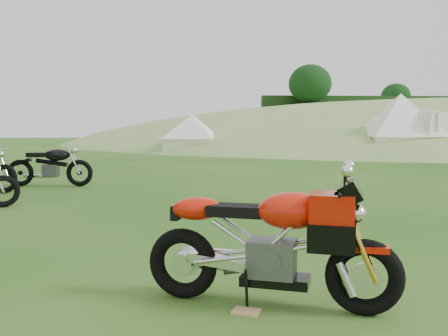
{
  "coord_description": "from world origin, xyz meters",
  "views": [
    {
      "loc": [
        -0.53,
        -6.01,
        1.53
      ],
      "look_at": [
        -0.11,
        0.4,
        0.99
      ],
      "focal_mm": 40.0,
      "sensor_mm": 36.0,
      "label": 1
    }
  ],
  "objects_px": {
    "sport_motorcycle": "(270,234)",
    "tent_right": "(400,127)",
    "plywood_board": "(246,311)",
    "caravan": "(447,134)",
    "tent_left": "(192,132)",
    "vintage_moto_d": "(50,165)"
  },
  "relations": [
    {
      "from": "tent_left",
      "to": "caravan",
      "type": "height_order",
      "value": "tent_left"
    },
    {
      "from": "vintage_moto_d",
      "to": "tent_right",
      "type": "bearing_deg",
      "value": 44.04
    },
    {
      "from": "vintage_moto_d",
      "to": "caravan",
      "type": "xyz_separation_m",
      "value": [
        16.26,
        11.23,
        0.55
      ]
    },
    {
      "from": "plywood_board",
      "to": "tent_left",
      "type": "height_order",
      "value": "tent_left"
    },
    {
      "from": "tent_left",
      "to": "tent_right",
      "type": "distance_m",
      "value": 10.99
    },
    {
      "from": "vintage_moto_d",
      "to": "tent_left",
      "type": "relative_size",
      "value": 0.78
    },
    {
      "from": "tent_left",
      "to": "caravan",
      "type": "bearing_deg",
      "value": -5.65
    },
    {
      "from": "sport_motorcycle",
      "to": "caravan",
      "type": "bearing_deg",
      "value": 78.0
    },
    {
      "from": "sport_motorcycle",
      "to": "tent_left",
      "type": "xyz_separation_m",
      "value": [
        -0.61,
        23.95,
        0.55
      ]
    },
    {
      "from": "plywood_board",
      "to": "caravan",
      "type": "distance_m",
      "value": 23.53
    },
    {
      "from": "plywood_board",
      "to": "tent_left",
      "type": "distance_m",
      "value": 24.12
    },
    {
      "from": "plywood_board",
      "to": "caravan",
      "type": "relative_size",
      "value": 0.05
    },
    {
      "from": "sport_motorcycle",
      "to": "tent_right",
      "type": "bearing_deg",
      "value": 83.35
    },
    {
      "from": "sport_motorcycle",
      "to": "caravan",
      "type": "distance_m",
      "value": 23.27
    },
    {
      "from": "tent_right",
      "to": "plywood_board",
      "type": "bearing_deg",
      "value": -113.02
    },
    {
      "from": "tent_right",
      "to": "caravan",
      "type": "xyz_separation_m",
      "value": [
        2.43,
        0.05,
        -0.34
      ]
    },
    {
      "from": "caravan",
      "to": "vintage_moto_d",
      "type": "bearing_deg",
      "value": -169.55
    },
    {
      "from": "tent_left",
      "to": "caravan",
      "type": "relative_size",
      "value": 0.57
    },
    {
      "from": "sport_motorcycle",
      "to": "tent_left",
      "type": "distance_m",
      "value": 23.96
    },
    {
      "from": "plywood_board",
      "to": "tent_right",
      "type": "distance_m",
      "value": 22.34
    },
    {
      "from": "caravan",
      "to": "tent_right",
      "type": "bearing_deg",
      "value": 156.94
    },
    {
      "from": "tent_left",
      "to": "caravan",
      "type": "xyz_separation_m",
      "value": [
        12.64,
        -4.03,
        -0.06
      ]
    }
  ]
}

